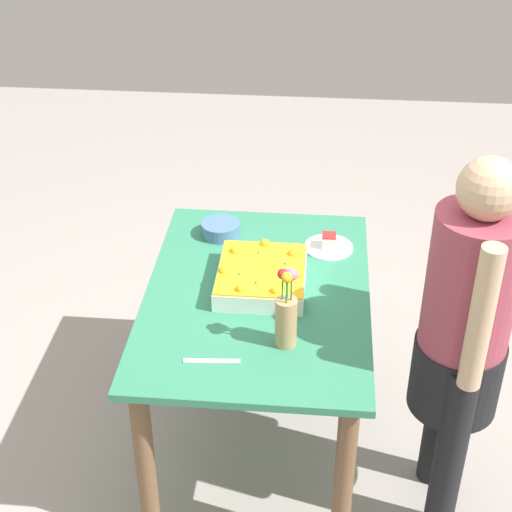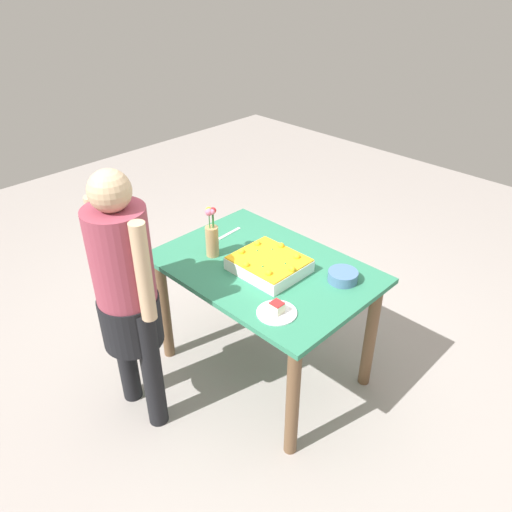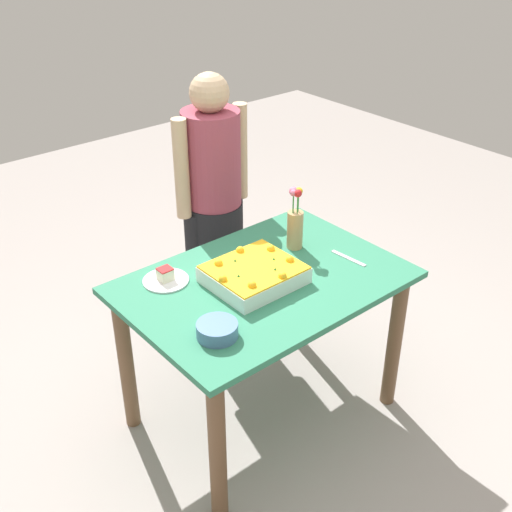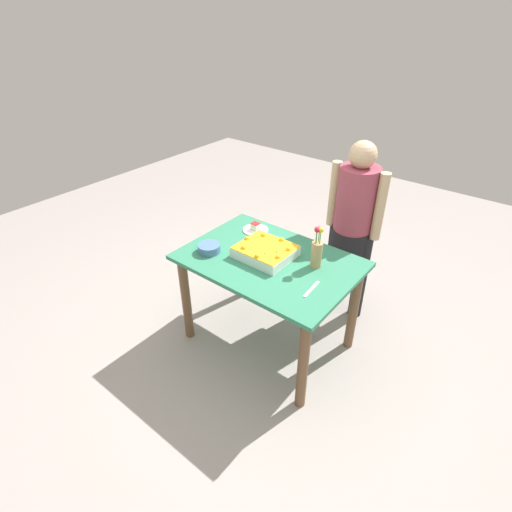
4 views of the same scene
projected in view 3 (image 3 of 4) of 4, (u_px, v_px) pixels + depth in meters
name	position (u px, v px, depth m)	size (l,w,h in m)	color
ground_plane	(263.00, 411.00, 3.19)	(8.00, 8.00, 0.00)	#A09792
dining_table	(264.00, 306.00, 2.87)	(1.21, 0.84, 0.78)	#307D5C
sheet_cake	(254.00, 274.00, 2.76)	(0.38, 0.33, 0.10)	white
serving_plate_with_slice	(166.00, 278.00, 2.78)	(0.20, 0.20, 0.06)	white
cake_knife	(348.00, 258.00, 2.95)	(0.19, 0.02, 0.00)	silver
flower_vase	(295.00, 224.00, 2.98)	(0.08, 0.08, 0.31)	tan
fruit_bowl	(217.00, 330.00, 2.44)	(0.16, 0.16, 0.06)	#4C719D
person_standing	(213.00, 193.00, 3.38)	(0.45, 0.31, 1.49)	black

